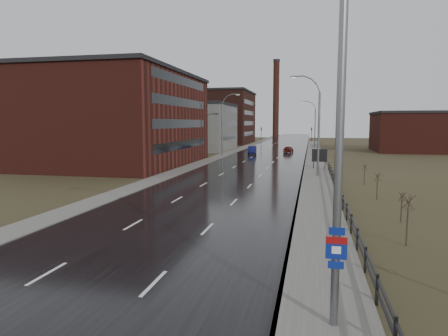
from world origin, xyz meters
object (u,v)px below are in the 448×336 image
at_px(streetlight_main, 328,125).
at_px(car_near, 252,150).
at_px(car_far, 288,150).
at_px(billboard, 319,156).

xyz_separation_m(streetlight_main, car_near, (-11.67, 65.33, -5.30)).
bearing_deg(streetlight_main, car_far, 94.05).
bearing_deg(billboard, car_near, 117.61).
relative_size(car_near, car_far, 1.18).
bearing_deg(billboard, car_far, 100.95).
relative_size(streetlight_main, car_near, 2.63).
height_order(streetlight_main, billboard, streetlight_main).
relative_size(streetlight_main, billboard, 4.47).
relative_size(billboard, car_far, 0.69).
bearing_deg(car_far, streetlight_main, 101.82).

